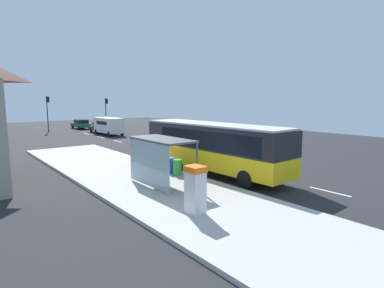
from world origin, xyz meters
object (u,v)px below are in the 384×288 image
(sedan_near, at_px, (81,124))
(traffic_light_far_side, at_px, (48,108))
(recycling_bin_green, at_px, (177,167))
(recycling_bin_blue, at_px, (171,165))
(recycling_bin_orange, at_px, (165,164))
(white_van, at_px, (109,125))
(bus, at_px, (212,145))
(recycling_bin_red, at_px, (159,162))
(traffic_light_near_side, at_px, (106,108))
(bus_shelter, at_px, (157,150))
(ticket_machine, at_px, (195,189))
(sedan_far, at_px, (101,127))

(sedan_near, height_order, traffic_light_far_side, traffic_light_far_side)
(recycling_bin_green, bearing_deg, recycling_bin_blue, 90.00)
(recycling_bin_blue, bearing_deg, recycling_bin_orange, 90.00)
(white_van, height_order, recycling_bin_orange, white_van)
(sedan_near, distance_m, traffic_light_far_side, 6.37)
(bus, height_order, recycling_bin_red, bus)
(white_van, bearing_deg, traffic_light_near_side, 68.31)
(traffic_light_far_side, relative_size, bus_shelter, 1.31)
(sedan_near, xyz_separation_m, recycling_bin_orange, (-6.50, -34.48, -0.14))
(white_van, distance_m, recycling_bin_blue, 24.85)
(bus, relative_size, bus_shelter, 2.77)
(sedan_near, distance_m, bus_shelter, 38.16)
(traffic_light_near_side, bearing_deg, white_van, -111.69)
(sedan_near, relative_size, ticket_machine, 2.30)
(bus_shelter, bearing_deg, recycling_bin_blue, 41.42)
(traffic_light_near_side, bearing_deg, recycling_bin_orange, -107.06)
(sedan_near, relative_size, recycling_bin_red, 4.69)
(sedan_far, distance_m, bus_shelter, 30.33)
(sedan_far, relative_size, traffic_light_far_side, 0.85)
(ticket_machine, height_order, recycling_bin_blue, ticket_machine)
(sedan_far, bearing_deg, recycling_bin_green, -103.17)
(sedan_far, xyz_separation_m, bus_shelter, (-8.71, -29.02, 1.31))
(bus, relative_size, ticket_machine, 5.71)
(sedan_far, bearing_deg, traffic_light_far_side, 131.82)
(traffic_light_far_side, distance_m, bus_shelter, 35.24)
(bus, relative_size, recycling_bin_green, 11.67)
(sedan_far, relative_size, bus_shelter, 1.11)
(recycling_bin_orange, bearing_deg, ticket_machine, -114.40)
(sedan_far, height_order, traffic_light_far_side, traffic_light_far_side)
(sedan_near, height_order, ticket_machine, ticket_machine)
(sedan_far, height_order, recycling_bin_green, sedan_far)
(white_van, xyz_separation_m, recycling_bin_blue, (-6.40, -24.01, -0.69))
(sedan_near, bearing_deg, recycling_bin_green, -100.27)
(white_van, bearing_deg, recycling_bin_red, -105.81)
(white_van, relative_size, recycling_bin_orange, 5.54)
(bus, xyz_separation_m, bus_shelter, (-4.70, -0.89, 0.25))
(traffic_light_far_side, bearing_deg, recycling_bin_red, -91.98)
(bus, xyz_separation_m, recycling_bin_blue, (-2.49, 1.06, -1.19))
(bus, distance_m, sedan_far, 28.43)
(ticket_machine, height_order, recycling_bin_red, ticket_machine)
(white_van, distance_m, ticket_machine, 31.86)
(recycling_bin_orange, bearing_deg, white_van, 74.64)
(sedan_near, relative_size, traffic_light_near_side, 0.90)
(ticket_machine, relative_size, recycling_bin_orange, 2.04)
(bus, distance_m, recycling_bin_blue, 2.95)
(sedan_far, relative_size, ticket_machine, 2.29)
(traffic_light_near_side, height_order, traffic_light_far_side, traffic_light_far_side)
(traffic_light_near_side, bearing_deg, recycling_bin_blue, -106.71)
(sedan_near, bearing_deg, sedan_far, -90.03)
(recycling_bin_green, relative_size, bus_shelter, 0.24)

